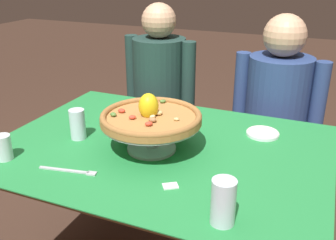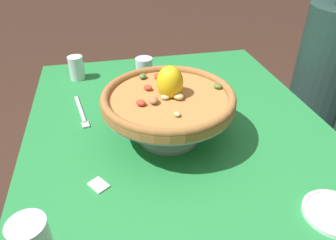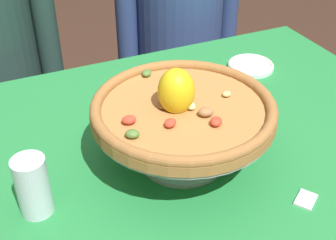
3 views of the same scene
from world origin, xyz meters
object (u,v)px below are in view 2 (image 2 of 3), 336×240
at_px(side_plate, 334,213).
at_px(sugar_packet, 99,185).
at_px(dinner_fork, 82,113).
at_px(pizza_stand, 168,114).
at_px(diner_left, 322,103).
at_px(pizza, 168,97).
at_px(water_glass_side_left, 145,76).
at_px(water_glass_front_left, 77,69).

relative_size(side_plate, sugar_packet, 2.78).
relative_size(side_plate, dinner_fork, 0.64).
relative_size(pizza_stand, sugar_packet, 7.65).
height_order(sugar_packet, diner_left, diner_left).
height_order(pizza, water_glass_side_left, pizza).
relative_size(pizza_stand, pizza, 0.98).
bearing_deg(water_glass_front_left, water_glass_side_left, 60.42).
relative_size(water_glass_front_left, dinner_fork, 0.45).
height_order(pizza_stand, sugar_packet, pizza_stand).
bearing_deg(diner_left, dinner_fork, -82.56).
distance_m(water_glass_front_left, side_plate, 1.04).
relative_size(pizza, water_glass_side_left, 3.06).
bearing_deg(dinner_fork, side_plate, 45.28).
distance_m(pizza_stand, dinner_fork, 0.34).
relative_size(pizza, sugar_packet, 7.80).
height_order(water_glass_front_left, sugar_packet, water_glass_front_left).
bearing_deg(dinner_fork, water_glass_side_left, 119.33).
bearing_deg(pizza_stand, pizza, 159.20).
bearing_deg(diner_left, sugar_packet, -64.11).
height_order(pizza_stand, water_glass_side_left, water_glass_side_left).
distance_m(side_plate, diner_left, 0.90).
xyz_separation_m(dinner_fork, sugar_packet, (0.36, 0.05, -0.00)).
xyz_separation_m(side_plate, dinner_fork, (-0.57, -0.58, -0.01)).
distance_m(pizza, diner_left, 0.94).
relative_size(water_glass_side_left, side_plate, 0.92).
height_order(side_plate, diner_left, diner_left).
distance_m(water_glass_front_left, dinner_fork, 0.29).
relative_size(water_glass_front_left, side_plate, 0.69).
distance_m(dinner_fork, diner_left, 1.11).
bearing_deg(dinner_fork, sugar_packet, 7.51).
bearing_deg(diner_left, pizza_stand, -67.90).
distance_m(dinner_fork, sugar_packet, 0.37).
xyz_separation_m(pizza_stand, dinner_fork, (-0.19, -0.27, -0.08)).
distance_m(pizza, side_plate, 0.51).
bearing_deg(side_plate, sugar_packet, -111.54).
bearing_deg(side_plate, dinner_fork, -134.72).
bearing_deg(water_glass_front_left, diner_left, 82.59).
xyz_separation_m(pizza, diner_left, (-0.33, 0.82, -0.31)).
height_order(pizza, side_plate, pizza).
height_order(water_glass_front_left, diner_left, diner_left).
bearing_deg(pizza_stand, side_plate, 39.08).
distance_m(side_plate, dinner_fork, 0.81).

